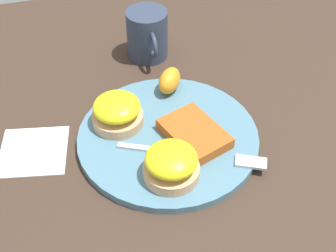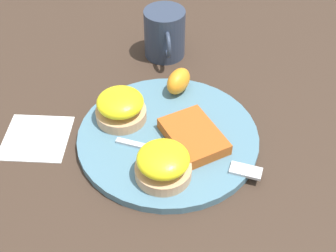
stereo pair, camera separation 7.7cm
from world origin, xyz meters
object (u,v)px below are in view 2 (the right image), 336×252
(hashbrown_patty, at_px, (194,136))
(fork, at_px, (197,159))
(sandwich_benedict_right, at_px, (163,164))
(sandwich_benedict_left, at_px, (121,107))
(orange_wedge, at_px, (178,81))
(cup, at_px, (165,34))

(hashbrown_patty, relative_size, fork, 0.50)
(sandwich_benedict_right, xyz_separation_m, hashbrown_patty, (-0.07, 0.06, -0.02))
(sandwich_benedict_left, height_order, orange_wedge, sandwich_benedict_left)
(sandwich_benedict_right, bearing_deg, sandwich_benedict_left, -157.89)
(sandwich_benedict_left, relative_size, orange_wedge, 1.46)
(sandwich_benedict_left, xyz_separation_m, sandwich_benedict_right, (0.14, 0.06, 0.00))
(sandwich_benedict_left, distance_m, hashbrown_patty, 0.14)
(sandwich_benedict_left, bearing_deg, sandwich_benedict_right, 22.11)
(orange_wedge, distance_m, fork, 0.18)
(sandwich_benedict_left, xyz_separation_m, orange_wedge, (-0.06, 0.11, -0.00))
(orange_wedge, height_order, cup, cup)
(fork, bearing_deg, sandwich_benedict_right, -67.56)
(fork, bearing_deg, sandwich_benedict_left, -135.44)
(sandwich_benedict_left, distance_m, orange_wedge, 0.13)
(hashbrown_patty, xyz_separation_m, fork, (0.04, -0.00, -0.01))
(fork, distance_m, cup, 0.32)
(hashbrown_patty, bearing_deg, cup, -177.21)
(sandwich_benedict_right, relative_size, fork, 0.39)
(sandwich_benedict_right, bearing_deg, fork, 112.44)
(sandwich_benedict_right, relative_size, orange_wedge, 1.46)
(sandwich_benedict_left, height_order, cup, cup)
(sandwich_benedict_right, height_order, cup, cup)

